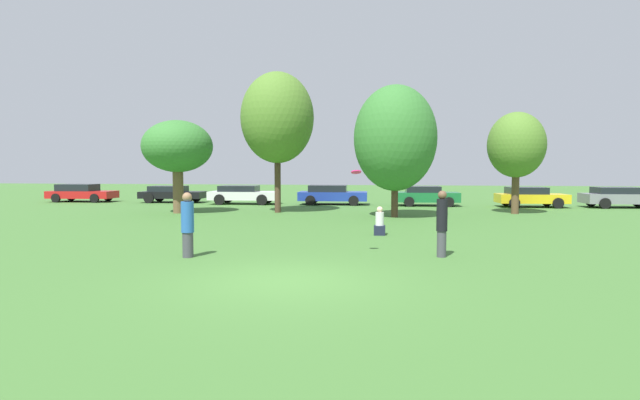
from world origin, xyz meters
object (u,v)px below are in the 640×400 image
bystander_sitting (380,223)px  parked_car_red (81,193)px  person_catcher (442,223)px  parked_car_grey (621,197)px  parked_car_blue (332,194)px  parked_car_black (172,193)px  tree_3 (516,145)px  frisbee (356,172)px  tree_0 (177,147)px  person_thrower (188,224)px  parked_car_white (243,194)px  tree_2 (395,138)px  parked_car_green (426,195)px  parked_car_yellow (530,197)px  tree_1 (277,118)px

bystander_sitting → parked_car_red: size_ratio=0.22×
person_catcher → parked_car_grey: bearing=-131.5°
parked_car_red → parked_car_blue: 17.66m
parked_car_black → parked_car_blue: 11.08m
tree_3 → parked_car_black: bearing=165.0°
frisbee → bystander_sitting: 4.70m
frisbee → tree_0: 15.44m
person_thrower → tree_3: tree_3 is taller
parked_car_black → parked_car_white: 5.34m
bystander_sitting → parked_car_red: 25.77m
frisbee → tree_3: tree_3 is taller
tree_2 → parked_car_green: tree_2 is taller
bystander_sitting → tree_0: (-10.63, 7.35, 3.02)m
parked_car_blue → parked_car_grey: parked_car_blue is taller
parked_car_green → parked_car_grey: size_ratio=0.87×
tree_3 → parked_car_yellow: bearing=67.6°
person_catcher → parked_car_yellow: bearing=-119.1°
parked_car_red → tree_3: bearing=-13.5°
person_catcher → parked_car_white: bearing=-67.6°
parked_car_green → parked_car_grey: parked_car_green is taller
parked_car_white → parked_car_blue: 5.81m
tree_3 → parked_car_blue: size_ratio=1.17×
frisbee → parked_car_red: 28.11m
parked_car_black → parked_car_green: parked_car_green is taller
frisbee → parked_car_red: (-20.50, 19.16, -1.61)m
parked_car_red → parked_car_white: bearing=-5.4°
parked_car_red → frisbee: bearing=-45.3°
tree_0 → parked_car_grey: bearing=16.0°
person_catcher → parked_car_red: person_catcher is taller
frisbee → parked_car_yellow: size_ratio=0.07×
bystander_sitting → parked_car_green: bearing=79.8°
bystander_sitting → parked_car_green: 14.60m
person_thrower → person_catcher: 6.72m
frisbee → bystander_sitting: frisbee is taller
tree_2 → parked_car_white: 12.74m
tree_1 → parked_car_white: bearing=122.1°
tree_2 → parked_car_blue: size_ratio=1.41×
frisbee → tree_2: size_ratio=0.04×
tree_0 → parked_car_red: tree_0 is taller
person_thrower → tree_1: bearing=84.4°
frisbee → parked_car_black: size_ratio=0.06×
parked_car_green → parked_car_grey: (11.34, 0.03, 0.00)m
tree_3 → parked_car_red: size_ratio=1.15×
parked_car_red → parked_car_grey: 34.97m
bystander_sitting → parked_car_green: size_ratio=0.26×
person_catcher → tree_1: bearing=-68.3°
person_thrower → tree_0: bearing=106.3°
tree_3 → parked_car_black: (-21.20, 5.70, -2.89)m
tree_0 → parked_car_blue: size_ratio=1.09×
tree_2 → person_catcher: bearing=-83.9°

